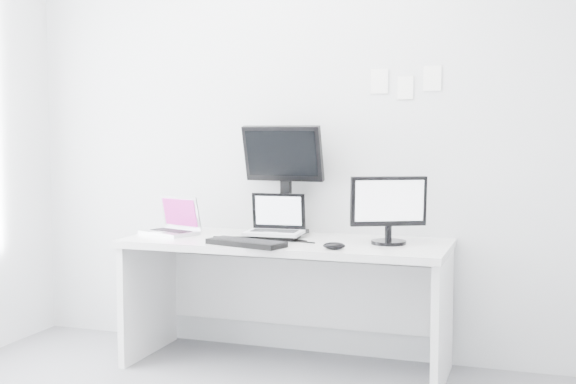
% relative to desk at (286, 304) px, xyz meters
% --- Properties ---
extents(back_wall, '(3.60, 0.00, 3.60)m').
position_rel_desk_xyz_m(back_wall, '(0.00, 0.35, 0.99)').
color(back_wall, silver).
rests_on(back_wall, ground).
extents(desk, '(1.80, 0.70, 0.73)m').
position_rel_desk_xyz_m(desk, '(0.00, 0.00, 0.00)').
color(desk, silver).
rests_on(desk, ground).
extents(macbook, '(0.37, 0.33, 0.23)m').
position_rel_desk_xyz_m(macbook, '(-0.72, -0.01, 0.48)').
color(macbook, silver).
rests_on(macbook, desk).
extents(speaker, '(0.12, 0.12, 0.20)m').
position_rel_desk_xyz_m(speaker, '(-0.14, 0.17, 0.47)').
color(speaker, black).
rests_on(speaker, desk).
extents(dell_laptop, '(0.33, 0.26, 0.26)m').
position_rel_desk_xyz_m(dell_laptop, '(-0.07, 0.01, 0.50)').
color(dell_laptop, silver).
rests_on(dell_laptop, desk).
extents(rear_monitor, '(0.49, 0.20, 0.66)m').
position_rel_desk_xyz_m(rear_monitor, '(-0.09, 0.25, 0.69)').
color(rear_monitor, black).
rests_on(rear_monitor, desk).
extents(samsung_monitor, '(0.45, 0.35, 0.38)m').
position_rel_desk_xyz_m(samsung_monitor, '(0.57, 0.03, 0.55)').
color(samsung_monitor, black).
rests_on(samsung_monitor, desk).
extents(keyboard, '(0.46, 0.27, 0.03)m').
position_rel_desk_xyz_m(keyboard, '(-0.13, -0.27, 0.38)').
color(keyboard, black).
rests_on(keyboard, desk).
extents(mouse, '(0.13, 0.10, 0.04)m').
position_rel_desk_xyz_m(mouse, '(0.34, -0.24, 0.38)').
color(mouse, black).
rests_on(mouse, desk).
extents(wall_note_0, '(0.10, 0.00, 0.14)m').
position_rel_desk_xyz_m(wall_note_0, '(0.45, 0.34, 1.26)').
color(wall_note_0, white).
rests_on(wall_note_0, back_wall).
extents(wall_note_1, '(0.09, 0.00, 0.13)m').
position_rel_desk_xyz_m(wall_note_1, '(0.60, 0.34, 1.22)').
color(wall_note_1, white).
rests_on(wall_note_1, back_wall).
extents(wall_note_2, '(0.10, 0.00, 0.14)m').
position_rel_desk_xyz_m(wall_note_2, '(0.75, 0.34, 1.26)').
color(wall_note_2, white).
rests_on(wall_note_2, back_wall).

